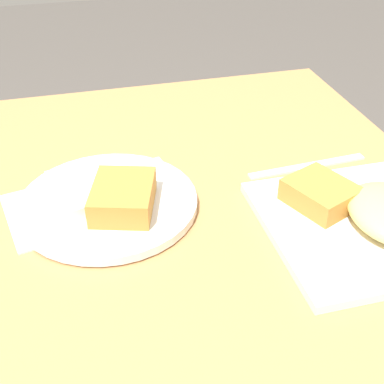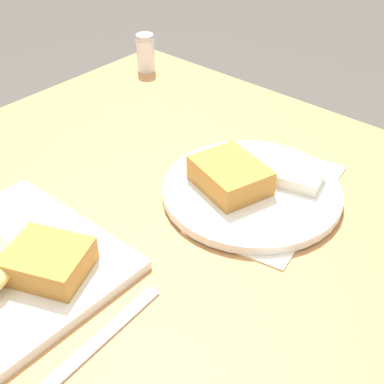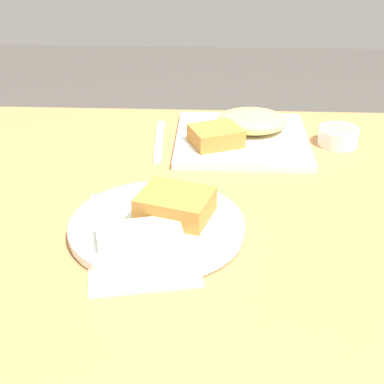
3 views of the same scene
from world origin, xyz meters
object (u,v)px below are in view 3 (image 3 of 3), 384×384
plate_square_near (242,132)px  sauce_ramekin (338,136)px  plate_oval_far (160,221)px  butter_knife (159,141)px

plate_square_near → sauce_ramekin: (-0.20, 0.01, -0.00)m
plate_square_near → sauce_ramekin: 0.20m
plate_square_near → sauce_ramekin: plate_square_near is taller
plate_square_near → plate_oval_far: 0.39m
plate_square_near → butter_knife: plate_square_near is taller
plate_oval_far → sauce_ramekin: 0.49m
plate_oval_far → butter_knife: size_ratio=1.26×
butter_knife → sauce_ramekin: bearing=86.9°
plate_square_near → plate_oval_far: size_ratio=1.01×
plate_square_near → butter_knife: size_ratio=1.27×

